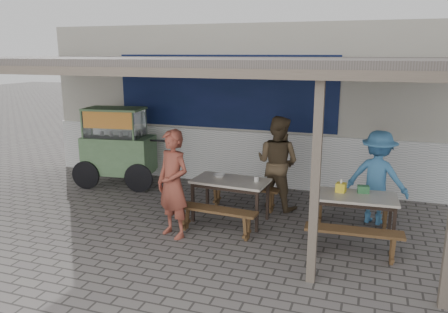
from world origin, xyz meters
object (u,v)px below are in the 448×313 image
bench_right_wall (352,207)px  vendor_cart (117,144)px  patron_street_side (173,184)px  bench_left_street (215,215)px  table_left (231,184)px  tissue_box (341,187)px  bench_right_street (353,237)px  donation_box (363,189)px  patron_right_table (377,177)px  patron_wall_side (277,163)px  condiment_bowl (219,176)px  bench_left_wall (243,192)px  condiment_jar (256,179)px  table_right (354,200)px

bench_right_wall → vendor_cart: vendor_cart is taller
patron_street_side → bench_left_street: bearing=45.3°
table_left → tissue_box: 1.87m
bench_right_street → patron_street_side: bearing=178.2°
bench_right_street → donation_box: size_ratio=7.98×
vendor_cart → donation_box: 5.35m
table_left → patron_street_side: (-0.66, -0.91, 0.20)m
donation_box → patron_street_side: bearing=-162.5°
patron_right_table → bench_right_wall: bearing=51.5°
patron_wall_side → condiment_bowl: (-0.86, -0.83, -0.11)m
bench_left_wall → tissue_box: (1.81, -0.74, 0.49)m
bench_right_street → condiment_jar: 1.93m
table_right → tissue_box: (-0.22, 0.10, 0.15)m
tissue_box → donation_box: bearing=10.9°
patron_wall_side → donation_box: (1.57, -0.94, -0.08)m
bench_right_wall → condiment_bowl: bearing=-173.9°
vendor_cart → donation_box: vendor_cart is taller
tissue_box → donation_box: size_ratio=0.84×
bench_left_wall → patron_right_table: 2.41m
vendor_cart → bench_left_street: bearing=-39.8°
patron_street_side → donation_box: (2.85, 0.90, -0.06)m
bench_right_street → patron_street_side: 2.83m
patron_wall_side → donation_box: patron_wall_side is taller
bench_left_street → bench_right_wall: 2.37m
bench_left_wall → condiment_jar: bearing=-53.0°
bench_right_street → condiment_bowl: (-2.36, 0.94, 0.44)m
vendor_cart → condiment_bowl: bearing=-29.4°
tissue_box → condiment_jar: tissue_box is taller
bench_left_wall → bench_right_street: bearing=-32.1°
table_right → bench_right_wall: (-0.04, 0.66, -0.33)m
bench_left_wall → condiment_bowl: size_ratio=6.87×
vendor_cart → bench_right_street: bearing=-29.2°
bench_left_street → tissue_box: (1.90, 0.59, 0.49)m
bench_left_wall → bench_right_street: size_ratio=1.02×
bench_left_street → bench_right_wall: (2.08, 1.14, -0.00)m
bench_left_wall → bench_left_street: bearing=-90.0°
bench_right_wall → donation_box: bearing=-75.7°
vendor_cart → tissue_box: size_ratio=14.52×
bench_left_street → donation_box: 2.38m
donation_box → condiment_bowl: 2.44m
table_left → patron_wall_side: bearing=60.1°
bench_left_street → bench_left_wall: same height
patron_wall_side → bench_right_street: bearing=147.4°
bench_left_street → tissue_box: size_ratio=9.65×
bench_left_wall → condiment_jar: size_ratio=15.79×
donation_box → patron_right_table: bearing=74.6°
patron_right_table → donation_box: bearing=89.6°
donation_box → vendor_cart: bearing=166.7°
condiment_jar → patron_right_table: bearing=20.0°
tissue_box → condiment_bowl: size_ratio=0.71×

